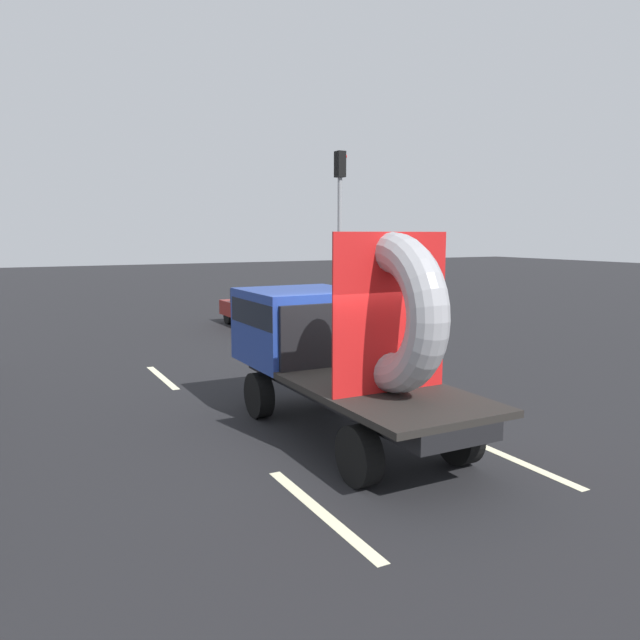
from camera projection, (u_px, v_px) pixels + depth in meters
ground_plane at (368, 441)px, 9.95m from camera, size 120.00×120.00×0.00m
flatbed_truck at (331, 337)px, 10.40m from camera, size 2.02×5.56×3.35m
distant_sedan at (262, 308)px, 21.86m from camera, size 1.75×4.09×1.33m
traffic_light at (340, 214)px, 21.92m from camera, size 0.42×0.36×6.20m
lane_dash_left_near at (320, 511)px, 7.41m from camera, size 0.16×2.75×0.01m
lane_dash_left_far at (162, 377)px, 14.32m from camera, size 0.16×2.56×0.01m
lane_dash_right_near at (513, 459)px, 9.13m from camera, size 0.16×2.56×0.01m
lane_dash_right_far at (295, 365)px, 15.72m from camera, size 0.16×2.57×0.01m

